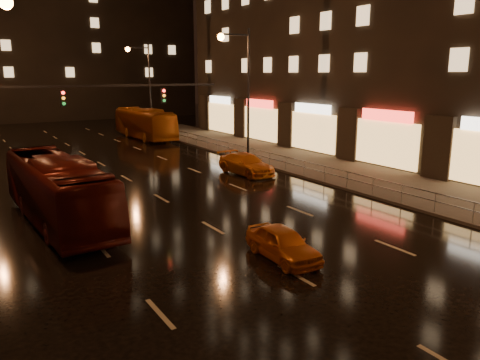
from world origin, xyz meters
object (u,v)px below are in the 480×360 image
(taxi_far, at_px, (246,164))
(taxi_near, at_px, (283,243))
(bus_curb, at_px, (145,124))
(bus_red, at_px, (58,190))

(taxi_far, bearing_deg, taxi_near, -121.79)
(bus_curb, height_order, taxi_far, bus_curb)
(bus_curb, bearing_deg, bus_red, -119.23)
(bus_curb, relative_size, taxi_near, 3.18)
(bus_curb, relative_size, taxi_far, 2.36)
(bus_red, relative_size, taxi_near, 3.07)
(bus_red, xyz_separation_m, bus_curb, (13.78, 25.60, 0.05))
(taxi_near, xyz_separation_m, taxi_far, (7.01, 13.55, 0.09))
(taxi_near, relative_size, taxi_far, 0.74)
(bus_curb, bearing_deg, taxi_near, -103.32)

